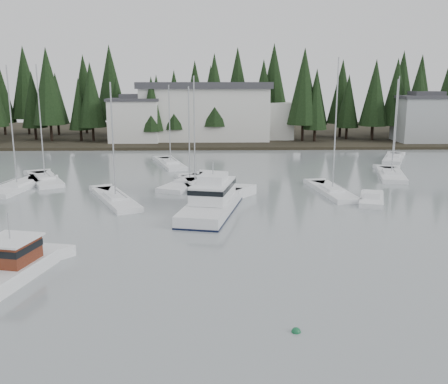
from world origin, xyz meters
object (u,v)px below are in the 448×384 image
(harbor_inn, at_px, (216,112))
(house_west, at_px, (135,119))
(house_east_a, at_px, (424,118))
(sailboat_7, at_px, (332,193))
(sailboat_5, at_px, (195,186))
(cabin_cruiser_center, at_px, (212,203))
(sailboat_12, at_px, (190,184))
(sailboat_13, at_px, (17,188))
(sailboat_1, at_px, (116,201))
(sailboat_11, at_px, (394,159))
(sailboat_8, at_px, (171,165))
(sailboat_4, at_px, (45,181))
(sailboat_3, at_px, (391,176))
(runabout_1, at_px, (372,201))

(harbor_inn, bearing_deg, house_west, -167.48)
(house_east_a, distance_m, sailboat_7, 50.08)
(sailboat_5, bearing_deg, cabin_cruiser_center, 177.14)
(sailboat_12, bearing_deg, harbor_inn, 18.74)
(harbor_inn, distance_m, sailboat_13, 48.81)
(house_west, height_order, sailboat_13, sailboat_13)
(cabin_cruiser_center, xyz_separation_m, sailboat_1, (-9.48, 3.98, -0.72))
(sailboat_7, relative_size, sailboat_12, 1.25)
(house_east_a, bearing_deg, sailboat_1, -137.47)
(sailboat_11, distance_m, sailboat_13, 52.49)
(sailboat_12, bearing_deg, sailboat_8, 37.25)
(sailboat_8, relative_size, sailboat_11, 0.91)
(sailboat_8, height_order, sailboat_12, sailboat_8)
(sailboat_8, bearing_deg, house_west, 2.79)
(house_east_a, height_order, cabin_cruiser_center, house_east_a)
(sailboat_7, bearing_deg, sailboat_4, 70.29)
(harbor_inn, xyz_separation_m, sailboat_11, (26.65, -23.53, -5.71))
(sailboat_1, relative_size, sailboat_13, 0.87)
(house_west, distance_m, sailboat_12, 39.83)
(house_east_a, bearing_deg, sailboat_7, -122.71)
(sailboat_4, relative_size, sailboat_5, 1.10)
(harbor_inn, relative_size, sailboat_4, 2.11)
(harbor_inn, bearing_deg, sailboat_1, -101.57)
(house_west, xyz_separation_m, sailboat_8, (8.55, -24.55, -4.60))
(sailboat_13, bearing_deg, sailboat_7, -87.10)
(harbor_inn, xyz_separation_m, sailboat_3, (21.56, -36.92, -5.72))
(sailboat_12, bearing_deg, house_east_a, -25.74)
(house_east_a, relative_size, cabin_cruiser_center, 0.84)
(cabin_cruiser_center, distance_m, sailboat_12, 12.52)
(sailboat_4, bearing_deg, sailboat_7, -129.82)
(house_east_a, bearing_deg, runabout_1, -117.66)
(sailboat_5, height_order, sailboat_7, sailboat_7)
(house_west, xyz_separation_m, sailboat_5, (12.49, -38.95, -4.59))
(sailboat_3, distance_m, runabout_1, 14.69)
(cabin_cruiser_center, distance_m, sailboat_5, 11.22)
(house_west, height_order, sailboat_1, sailboat_1)
(sailboat_11, bearing_deg, sailboat_12, 144.05)
(cabin_cruiser_center, xyz_separation_m, sailboat_7, (12.64, 7.03, -0.70))
(cabin_cruiser_center, bearing_deg, sailboat_4, 66.51)
(sailboat_5, bearing_deg, runabout_1, -126.68)
(house_west, xyz_separation_m, sailboat_4, (-5.32, -35.68, -4.58))
(harbor_inn, height_order, sailboat_8, harbor_inn)
(cabin_cruiser_center, distance_m, sailboat_1, 10.31)
(sailboat_3, relative_size, sailboat_5, 0.97)
(house_east_a, xyz_separation_m, sailboat_5, (-41.51, -37.95, -4.84))
(sailboat_12, distance_m, sailboat_13, 18.96)
(sailboat_3, height_order, sailboat_11, sailboat_11)
(sailboat_1, height_order, runabout_1, sailboat_1)
(sailboat_4, xyz_separation_m, sailboat_8, (13.87, 11.13, -0.02))
(house_east_a, xyz_separation_m, cabin_cruiser_center, (-39.58, -48.98, -4.12))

